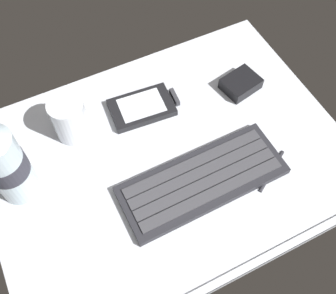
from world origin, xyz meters
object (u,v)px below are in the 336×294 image
at_px(keyboard, 203,180).
at_px(water_bottle, 4,162).
at_px(juice_cup, 70,120).
at_px(charger_block, 241,84).
at_px(stylus_pen, 272,170).
at_px(handheld_device, 145,106).

distance_m(keyboard, water_bottle, 0.32).
bearing_deg(juice_cup, charger_block, -7.99).
bearing_deg(stylus_pen, water_bottle, 126.77).
relative_size(keyboard, stylus_pen, 3.07).
relative_size(handheld_device, charger_block, 1.89).
height_order(keyboard, stylus_pen, keyboard).
relative_size(charger_block, stylus_pen, 0.74).
bearing_deg(charger_block, juice_cup, 172.01).
relative_size(handheld_device, water_bottle, 0.64).
height_order(handheld_device, juice_cup, juice_cup).
height_order(water_bottle, charger_block, water_bottle).
xyz_separation_m(keyboard, juice_cup, (-0.16, 0.20, 0.03)).
height_order(handheld_device, stylus_pen, handheld_device).
height_order(juice_cup, water_bottle, water_bottle).
distance_m(juice_cup, charger_block, 0.34).
bearing_deg(stylus_pen, juice_cup, 109.45).
xyz_separation_m(handheld_device, juice_cup, (-0.14, 0.01, 0.03)).
bearing_deg(charger_block, water_bottle, -177.14).
distance_m(handheld_device, juice_cup, 0.15).
relative_size(water_bottle, charger_block, 2.97).
relative_size(keyboard, juice_cup, 3.43).
bearing_deg(stylus_pen, charger_block, 43.96).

